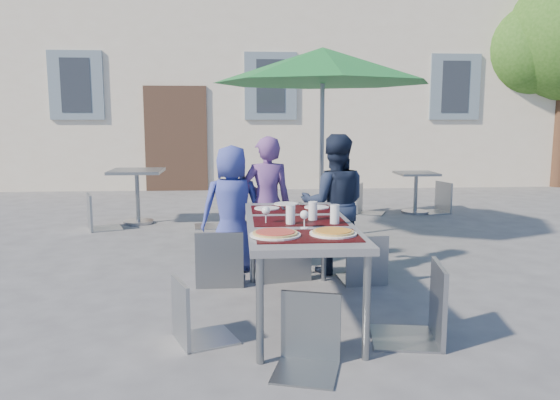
{
  "coord_description": "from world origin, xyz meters",
  "views": [
    {
      "loc": [
        -0.71,
        -4.22,
        1.55
      ],
      "look_at": [
        -0.32,
        0.82,
        0.78
      ],
      "focal_mm": 35.0,
      "sensor_mm": 36.0,
      "label": 1
    }
  ],
  "objects": [
    {
      "name": "ground",
      "position": [
        0.0,
        0.0,
        0.0
      ],
      "size": [
        90.0,
        90.0,
        0.0
      ],
      "primitive_type": "plane",
      "color": "#4B4B4D",
      "rests_on": "ground"
    },
    {
      "name": "dining_table",
      "position": [
        -0.24,
        -0.08,
        0.7
      ],
      "size": [
        0.8,
        1.85,
        0.76
      ],
      "color": "#49494E",
      "rests_on": "ground"
    },
    {
      "name": "pizza_near_left",
      "position": [
        -0.46,
        -0.61,
        0.77
      ],
      "size": [
        0.35,
        0.35,
        0.03
      ],
      "color": "white",
      "rests_on": "dining_table"
    },
    {
      "name": "pizza_near_right",
      "position": [
        -0.06,
        -0.6,
        0.77
      ],
      "size": [
        0.32,
        0.32,
        0.03
      ],
      "color": "white",
      "rests_on": "dining_table"
    },
    {
      "name": "glassware",
      "position": [
        -0.19,
        -0.18,
        0.83
      ],
      "size": [
        0.58,
        0.36,
        0.15
      ],
      "color": "silver",
      "rests_on": "dining_table"
    },
    {
      "name": "place_settings",
      "position": [
        -0.25,
        0.58,
        0.76
      ],
      "size": [
        0.7,
        0.45,
        0.01
      ],
      "color": "white",
      "rests_on": "dining_table"
    },
    {
      "name": "child_0",
      "position": [
        -0.77,
        1.25,
        0.64
      ],
      "size": [
        0.67,
        0.49,
        1.28
      ],
      "primitive_type": "imported",
      "rotation": [
        0.0,
        0.0,
        3.28
      ],
      "color": "#364196",
      "rests_on": "ground"
    },
    {
      "name": "child_1",
      "position": [
        -0.42,
        1.26,
        0.68
      ],
      "size": [
        0.52,
        0.36,
        1.36
      ],
      "primitive_type": "imported",
      "rotation": [
        0.0,
        0.0,
        3.22
      ],
      "color": "#613C7A",
      "rests_on": "ground"
    },
    {
      "name": "child_2",
      "position": [
        0.24,
        1.08,
        0.69
      ],
      "size": [
        0.71,
        0.46,
        1.39
      ],
      "primitive_type": "imported",
      "rotation": [
        0.0,
        0.0,
        3.03
      ],
      "color": "#192238",
      "rests_on": "ground"
    },
    {
      "name": "chair_0",
      "position": [
        -0.89,
        0.73,
        0.58
      ],
      "size": [
        0.44,
        0.45,
        0.99
      ],
      "color": "gray",
      "rests_on": "ground"
    },
    {
      "name": "chair_1",
      "position": [
        -0.27,
        0.87,
        0.62
      ],
      "size": [
        0.55,
        0.55,
        1.06
      ],
      "color": "gray",
      "rests_on": "ground"
    },
    {
      "name": "chair_2",
      "position": [
        0.46,
        0.67,
        0.52
      ],
      "size": [
        0.42,
        0.43,
        0.9
      ],
      "color": "gray",
      "rests_on": "ground"
    },
    {
      "name": "chair_3",
      "position": [
        -1.03,
        -0.57,
        0.5
      ],
      "size": [
        0.5,
        0.49,
        0.86
      ],
      "color": "#93999F",
      "rests_on": "ground"
    },
    {
      "name": "chair_4",
      "position": [
        0.56,
        -0.66,
        0.62
      ],
      "size": [
        0.54,
        0.53,
        1.04
      ],
      "color": "gray",
      "rests_on": "ground"
    },
    {
      "name": "chair_5",
      "position": [
        -0.29,
        -1.02,
        0.5
      ],
      "size": [
        0.48,
        0.48,
        0.87
      ],
      "color": "gray",
      "rests_on": "ground"
    },
    {
      "name": "patio_umbrella",
      "position": [
        0.35,
        2.61,
        2.16
      ],
      "size": [
        2.7,
        2.7,
        2.4
      ],
      "color": "#96989D",
      "rests_on": "ground"
    },
    {
      "name": "cafe_table_0",
      "position": [
        -2.18,
        3.83,
        0.56
      ],
      "size": [
        0.74,
        0.74,
        0.79
      ],
      "color": "#96989D",
      "rests_on": "ground"
    },
    {
      "name": "bg_chair_l_0",
      "position": [
        -2.66,
        3.42,
        0.56
      ],
      "size": [
        0.55,
        0.55,
        0.96
      ],
      "color": "#8F969A",
      "rests_on": "ground"
    },
    {
      "name": "bg_chair_r_0",
      "position": [
        -1.01,
        3.5,
        0.59
      ],
      "size": [
        0.49,
        0.49,
        1.0
      ],
      "color": "gray",
      "rests_on": "ground"
    },
    {
      "name": "cafe_table_1",
      "position": [
        2.18,
        4.39,
        0.43
      ],
      "size": [
        0.62,
        0.62,
        0.67
      ],
      "color": "#96989D",
      "rests_on": "ground"
    },
    {
      "name": "bg_chair_l_1",
      "position": [
        1.36,
        4.41,
        0.53
      ],
      "size": [
        0.54,
        0.53,
        0.91
      ],
      "color": "gray",
      "rests_on": "ground"
    },
    {
      "name": "bg_chair_r_1",
      "position": [
        2.58,
        4.41,
        0.55
      ],
      "size": [
        0.52,
        0.52,
        0.95
      ],
      "color": "gray",
      "rests_on": "ground"
    }
  ]
}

